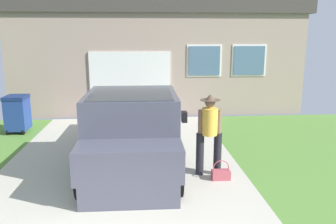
# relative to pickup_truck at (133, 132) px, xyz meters

# --- Properties ---
(pickup_truck) EXTENTS (2.01, 5.14, 1.68)m
(pickup_truck) POSITION_rel_pickup_truck_xyz_m (0.00, 0.00, 0.00)
(pickup_truck) COLOR #494A58
(pickup_truck) RESTS_ON ground
(person_with_hat) EXTENTS (0.53, 0.40, 1.69)m
(person_with_hat) POSITION_rel_pickup_truck_xyz_m (1.57, -0.65, 0.17)
(person_with_hat) COLOR black
(person_with_hat) RESTS_ON ground
(handbag) EXTENTS (0.36, 0.20, 0.40)m
(handbag) POSITION_rel_pickup_truck_xyz_m (1.77, -0.93, -0.65)
(handbag) COLOR #B24C56
(handbag) RESTS_ON ground
(house_with_garage) EXTENTS (10.91, 6.01, 4.63)m
(house_with_garage) POSITION_rel_pickup_truck_xyz_m (0.83, 7.53, 1.58)
(house_with_garage) COLOR tan
(house_with_garage) RESTS_ON ground
(wheeled_trash_bin) EXTENTS (0.60, 0.72, 1.11)m
(wheeled_trash_bin) POSITION_rel_pickup_truck_xyz_m (-3.48, 2.91, -0.16)
(wheeled_trash_bin) COLOR navy
(wheeled_trash_bin) RESTS_ON ground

